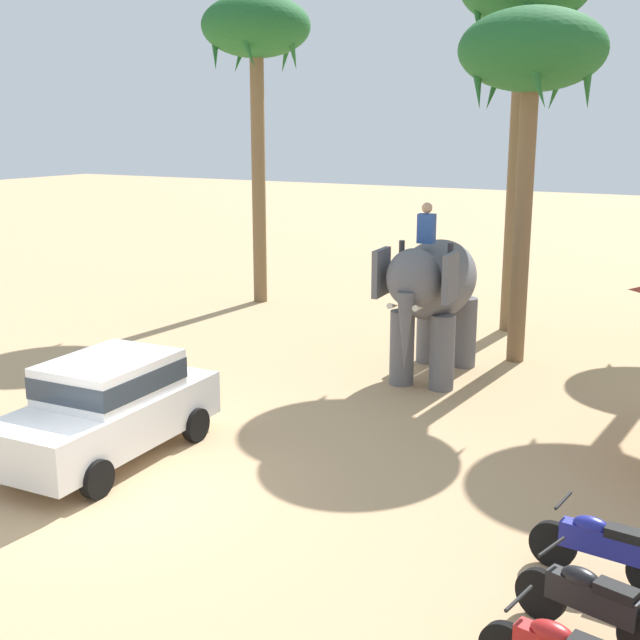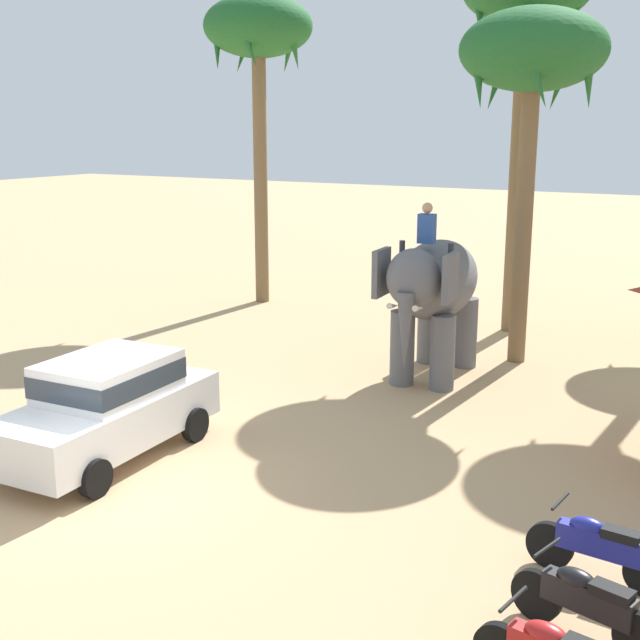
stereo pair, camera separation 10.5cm
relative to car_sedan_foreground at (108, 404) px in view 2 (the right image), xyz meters
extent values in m
plane|color=tan|center=(1.00, -1.03, -0.93)|extent=(120.00, 120.00, 0.00)
cube|color=white|center=(0.00, -0.04, -0.25)|extent=(1.89, 4.17, 0.76)
cube|color=white|center=(0.00, 0.06, 0.45)|extent=(1.65, 2.17, 0.64)
cube|color=#2D3842|center=(0.00, 0.06, 0.45)|extent=(1.68, 2.19, 0.35)
cylinder|color=black|center=(0.91, -1.27, -0.63)|extent=(0.21, 0.61, 0.60)
cylinder|color=black|center=(-0.79, -1.35, -0.63)|extent=(0.21, 0.61, 0.60)
cylinder|color=black|center=(0.79, 1.27, -0.63)|extent=(0.21, 0.61, 0.60)
cylinder|color=black|center=(-0.91, 1.19, -0.63)|extent=(0.21, 0.61, 0.60)
ellipsoid|color=slate|center=(2.95, 7.03, 1.22)|extent=(1.86, 3.23, 1.70)
cylinder|color=slate|center=(3.47, 6.14, -0.13)|extent=(0.52, 0.52, 1.60)
cylinder|color=slate|center=(2.59, 6.06, -0.13)|extent=(0.52, 0.52, 1.60)
cylinder|color=slate|center=(3.31, 7.99, -0.13)|extent=(0.52, 0.52, 1.60)
cylinder|color=slate|center=(2.43, 7.92, -0.13)|extent=(0.52, 0.52, 1.60)
ellipsoid|color=slate|center=(3.09, 5.41, 1.52)|extent=(1.18, 1.09, 1.20)
cube|color=slate|center=(3.80, 5.57, 1.57)|extent=(0.19, 0.81, 0.96)
cube|color=slate|center=(2.37, 5.44, 1.57)|extent=(0.19, 0.81, 0.96)
cone|color=slate|center=(3.13, 4.96, 0.52)|extent=(0.39, 0.39, 1.60)
cone|color=beige|center=(3.39, 5.03, 1.02)|extent=(0.17, 0.57, 0.21)
cone|color=beige|center=(2.87, 4.99, 1.02)|extent=(0.17, 0.57, 0.21)
cube|color=#2D519E|center=(3.03, 6.18, 2.42)|extent=(0.36, 0.27, 0.60)
sphere|color=tan|center=(3.03, 6.18, 2.84)|extent=(0.22, 0.22, 0.22)
cylinder|color=#333338|center=(3.54, 6.22, 1.87)|extent=(0.12, 0.12, 0.55)
cylinder|color=#333338|center=(2.51, 6.13, 1.87)|extent=(0.12, 0.12, 0.55)
ellipsoid|color=red|center=(7.90, -2.40, -0.23)|extent=(0.47, 0.31, 0.20)
cylinder|color=black|center=(7.54, -2.34, -0.01)|extent=(0.13, 0.55, 0.04)
cylinder|color=black|center=(7.48, -1.14, -0.63)|extent=(0.61, 0.25, 0.60)
cube|color=black|center=(8.06, -1.29, -0.41)|extent=(1.04, 0.45, 0.32)
ellipsoid|color=black|center=(7.92, -1.25, -0.23)|extent=(0.49, 0.34, 0.20)
cube|color=black|center=(8.30, -1.35, -0.23)|extent=(0.48, 0.32, 0.12)
cylinder|color=black|center=(7.57, -1.16, -0.01)|extent=(0.18, 0.54, 0.04)
cylinder|color=black|center=(7.31, 0.07, -0.63)|extent=(0.61, 0.16, 0.60)
cube|color=navy|center=(7.91, 0.01, -0.41)|extent=(1.03, 0.30, 0.32)
ellipsoid|color=navy|center=(7.76, 0.03, -0.23)|extent=(0.46, 0.28, 0.20)
cube|color=black|center=(8.16, -0.01, -0.23)|extent=(0.46, 0.26, 0.12)
cylinder|color=black|center=(7.40, 0.06, -0.01)|extent=(0.09, 0.55, 0.04)
cylinder|color=brown|center=(3.16, 11.85, 3.32)|extent=(0.42, 0.42, 8.49)
cone|color=#1E5B28|center=(4.36, 11.85, 7.26)|extent=(0.40, 0.92, 1.64)
cone|color=#1E5B28|center=(3.53, 12.99, 7.26)|extent=(0.91, 0.57, 1.67)
cone|color=#1E5B28|center=(2.19, 12.56, 7.26)|extent=(0.73, 0.83, 1.69)
cone|color=#1E5B28|center=(2.19, 11.14, 7.26)|extent=(0.73, 0.83, 1.69)
cone|color=#1E5B28|center=(3.53, 10.71, 7.26)|extent=(0.91, 0.57, 1.67)
cylinder|color=brown|center=(-4.71, 11.70, 3.08)|extent=(0.42, 0.42, 8.01)
ellipsoid|color=#1E5B28|center=(-4.71, 11.70, 7.28)|extent=(3.20, 3.20, 1.80)
cone|color=#1E5B28|center=(-3.51, 11.70, 6.78)|extent=(0.40, 0.92, 1.64)
cone|color=#1E5B28|center=(-4.34, 12.85, 6.78)|extent=(0.91, 0.57, 1.67)
cone|color=#1E5B28|center=(-5.68, 12.41, 6.78)|extent=(0.73, 0.83, 1.69)
cone|color=#1E5B28|center=(-5.68, 11.00, 6.78)|extent=(0.73, 0.83, 1.69)
cone|color=#1E5B28|center=(-4.34, 10.56, 6.78)|extent=(0.91, 0.57, 1.67)
cylinder|color=brown|center=(4.20, 9.03, 2.47)|extent=(0.40, 0.40, 6.80)
ellipsoid|color=#1E5B28|center=(4.20, 9.03, 6.07)|extent=(3.20, 3.20, 1.80)
cone|color=#1E5B28|center=(5.40, 9.03, 5.57)|extent=(0.40, 0.92, 1.64)
cone|color=#1E5B28|center=(4.57, 10.17, 5.57)|extent=(0.91, 0.57, 1.67)
cone|color=#1E5B28|center=(3.23, 9.73, 5.57)|extent=(0.73, 0.83, 1.69)
cone|color=#1E5B28|center=(3.23, 8.32, 5.57)|extent=(0.73, 0.83, 1.69)
cone|color=#1E5B28|center=(4.57, 7.89, 5.57)|extent=(0.91, 0.57, 1.67)
camera|label=1|loc=(9.40, -9.62, 4.51)|focal=46.59mm
camera|label=2|loc=(9.49, -9.56, 4.51)|focal=46.59mm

